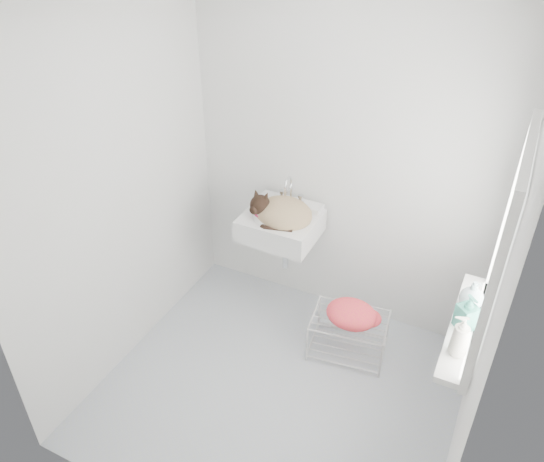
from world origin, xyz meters
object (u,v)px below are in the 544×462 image
at_px(wire_rack, 348,335).
at_px(bottle_b, 464,327).
at_px(bottle_a, 456,353).
at_px(cat, 281,213).
at_px(sink, 281,216).
at_px(bottle_c, 469,306).

relative_size(wire_rack, bottle_b, 2.40).
bearing_deg(bottle_a, cat, 150.13).
relative_size(sink, cat, 1.24).
bearing_deg(sink, bottle_b, -23.05).
distance_m(sink, cat, 0.05).
relative_size(cat, bottle_c, 2.44).
bearing_deg(bottle_b, bottle_a, -90.00).
height_order(wire_rack, bottle_a, bottle_a).
relative_size(sink, bottle_a, 2.56).
bearing_deg(cat, wire_rack, -16.23).
relative_size(sink, bottle_b, 2.47).
height_order(sink, cat, cat).
distance_m(bottle_a, bottle_c, 0.39).
relative_size(bottle_a, bottle_c, 1.18).
bearing_deg(bottle_b, sink, 156.95).
bearing_deg(bottle_b, bottle_c, 90.00).
relative_size(bottle_a, bottle_b, 0.96).
distance_m(sink, wire_rack, 0.96).
distance_m(sink, bottle_b, 1.46).
distance_m(cat, wire_rack, 0.98).
bearing_deg(wire_rack, cat, 163.34).
xyz_separation_m(bottle_a, bottle_b, (0.00, 0.21, 0.00)).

